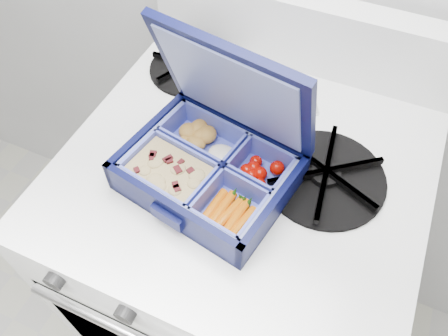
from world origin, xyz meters
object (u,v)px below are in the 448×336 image
at_px(stove, 241,268).
at_px(bento_box, 208,172).
at_px(burner_grate, 325,173).
at_px(fork, 257,116).

bearing_deg(stove, bento_box, -116.96).
bearing_deg(burner_grate, bento_box, -153.57).
xyz_separation_m(bento_box, burner_grate, (0.15, 0.08, -0.01)).
bearing_deg(fork, burner_grate, 28.75).
distance_m(stove, burner_grate, 0.44).
relative_size(burner_grate, fork, 0.98).
relative_size(stove, burner_grate, 4.52).
height_order(bento_box, fork, bento_box).
distance_m(stove, bento_box, 0.44).
bearing_deg(bento_box, fork, 94.52).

